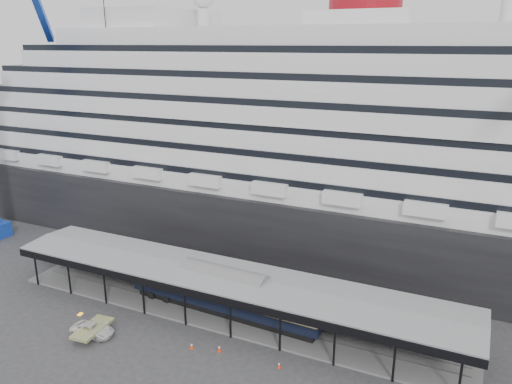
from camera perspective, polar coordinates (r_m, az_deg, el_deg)
ground at (r=57.18m, az=-6.01°, el=-15.94°), size 200.00×200.00×0.00m
cruise_ship at (r=78.16m, az=5.86°, el=7.51°), size 130.00×30.00×43.90m
platform_canopy at (r=59.69m, az=-3.56°, el=-11.74°), size 56.00×9.18×5.30m
port_truck at (r=59.29m, az=-18.18°, el=-14.72°), size 5.03×2.68×1.34m
pullman_carriage at (r=59.49m, az=-3.68°, el=-11.26°), size 24.60×4.18×24.05m
traffic_cone_left at (r=54.97m, az=-7.38°, el=-17.02°), size 0.48×0.48×0.74m
traffic_cone_mid at (r=54.30m, az=-4.22°, el=-17.37°), size 0.40×0.40×0.76m
traffic_cone_right at (r=52.02m, az=2.64°, el=-19.13°), size 0.41×0.41×0.67m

